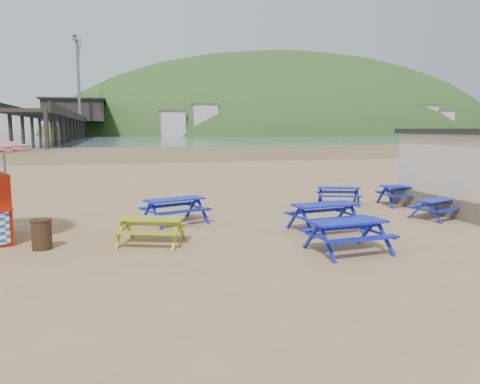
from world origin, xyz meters
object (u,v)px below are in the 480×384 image
object	(u,v)px
litter_bin	(42,234)
picnic_table_blue_b	(338,196)
picnic_table_yellow	(151,231)
picnic_table_blue_a	(175,211)

from	to	relation	value
litter_bin	picnic_table_blue_b	bearing A→B (deg)	22.77
picnic_table_blue_b	picnic_table_yellow	distance (m)	9.39
picnic_table_blue_a	picnic_table_blue_b	distance (m)	7.36
picnic_table_blue_b	litter_bin	world-z (taller)	litter_bin
picnic_table_yellow	litter_bin	world-z (taller)	litter_bin
picnic_table_blue_a	picnic_table_yellow	distance (m)	2.92
picnic_table_blue_b	picnic_table_yellow	xyz separation A→B (m)	(-8.10, -4.76, 0.01)
picnic_table_blue_a	picnic_table_blue_b	xyz separation A→B (m)	(7.08, 2.02, -0.05)
picnic_table_blue_a	picnic_table_yellow	xyz separation A→B (m)	(-1.01, -2.74, -0.04)
litter_bin	picnic_table_yellow	bearing A→B (deg)	-3.68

